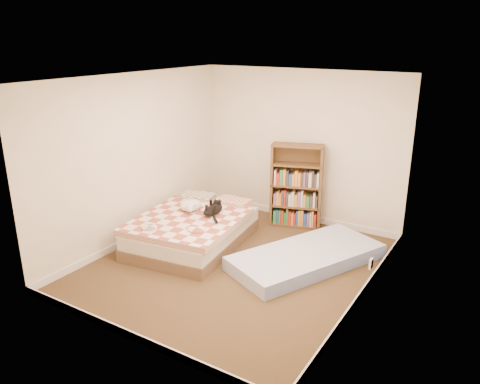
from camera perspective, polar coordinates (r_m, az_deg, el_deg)
The scene contains 6 objects.
room at distance 6.06m, azimuth -0.55°, elevation 1.34°, with size 3.51×4.01×2.51m.
bed at distance 7.07m, azimuth -5.58°, elevation -4.45°, with size 1.62×2.10×0.52m.
bookshelf at distance 7.67m, azimuth 6.92°, elevation -0.38°, with size 0.90×0.52×1.37m.
floor_mattress at distance 6.55m, azimuth 8.09°, elevation -7.86°, with size 0.96×2.13×0.19m, color #7E94D3.
black_cat at distance 6.96m, azimuth -3.13°, elevation -2.10°, with size 0.32×0.71×0.16m.
white_dog at distance 7.10m, azimuth -6.01°, elevation -1.65°, with size 0.36×0.39×0.17m.
Camera 1 is at (3.09, -4.89, 3.00)m, focal length 35.00 mm.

